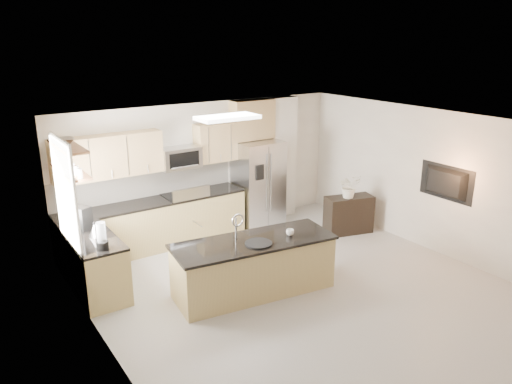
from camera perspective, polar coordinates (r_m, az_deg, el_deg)
floor at (r=7.96m, az=5.60°, el=-11.36°), size 6.50×6.50×0.00m
ceiling at (r=7.09m, az=6.22°, el=7.39°), size 6.00×6.50×0.02m
wall_back at (r=10.02m, az=-6.01°, el=2.76°), size 6.00×0.02×2.60m
wall_left at (r=6.09m, az=-16.66°, el=-7.83°), size 0.02×6.50×2.60m
wall_right at (r=9.54m, az=19.94°, el=1.04°), size 0.02×6.50×2.60m
back_counter at (r=9.51m, az=-11.47°, el=-3.56°), size 3.55×0.66×1.44m
left_counter at (r=8.15m, az=-17.98°, el=-7.86°), size 0.66×1.50×0.92m
range at (r=9.73m, az=-8.06°, el=-2.88°), size 0.76×0.64×1.14m
upper_cabinets at (r=9.23m, az=-12.79°, el=4.50°), size 3.50×0.33×0.75m
microwave at (r=9.50m, az=-8.68°, el=3.90°), size 0.76×0.40×0.40m
refrigerator at (r=10.34m, az=0.24°, el=0.97°), size 0.92×0.78×1.78m
partition_column at (r=10.84m, az=2.91°, el=3.97°), size 0.60×0.30×2.60m
window at (r=7.66m, az=-20.96°, el=-0.23°), size 0.04×1.15×1.65m
shelf_lower at (r=7.71m, az=-20.46°, el=2.25°), size 0.30×1.20×0.04m
shelf_upper at (r=7.62m, az=-20.75°, el=4.93°), size 0.30×1.20×0.04m
ceiling_fixture at (r=8.16m, az=-3.28°, el=8.50°), size 1.00×0.50×0.06m
island at (r=7.76m, az=-0.27°, el=-8.47°), size 2.59×1.22×1.29m
credenza at (r=10.21m, az=10.54°, el=-2.55°), size 1.02×0.63×0.76m
cup at (r=7.76m, az=3.91°, el=-4.62°), size 0.15×0.15×0.10m
platter at (r=7.45m, az=0.29°, el=-5.89°), size 0.48×0.48×0.02m
blender at (r=7.41m, az=-17.22°, el=-5.01°), size 0.17×0.17×0.40m
kettle at (r=7.91m, az=-17.95°, el=-4.18°), size 0.19×0.19×0.23m
coffee_maker at (r=8.21m, az=-19.21°, el=-2.93°), size 0.29×0.31×0.38m
bowl at (r=7.76m, az=-21.09°, el=5.58°), size 0.38×0.38×0.09m
flower_vase at (r=9.93m, az=10.66°, el=1.30°), size 0.75×0.69×0.70m
television at (r=9.35m, az=20.62°, el=0.96°), size 0.14×1.08×0.62m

